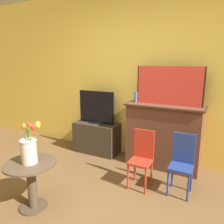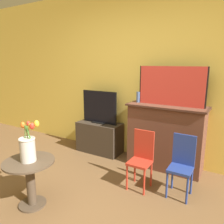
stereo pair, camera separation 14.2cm
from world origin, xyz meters
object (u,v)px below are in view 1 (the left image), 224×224
at_px(tv_monitor, 96,108).
at_px(chair_red, 142,156).
at_px(vase_tulips, 29,148).
at_px(chair_blue, 182,161).
at_px(painting, 169,86).

distance_m(tv_monitor, chair_red, 1.31).
distance_m(chair_red, vase_tulips, 1.34).
distance_m(tv_monitor, chair_blue, 1.69).
bearing_deg(vase_tulips, painting, 58.39).
bearing_deg(chair_blue, vase_tulips, -141.96).
bearing_deg(chair_red, painting, 79.01).
bearing_deg(tv_monitor, chair_blue, -20.16).
bearing_deg(tv_monitor, vase_tulips, -83.12).
relative_size(painting, vase_tulips, 2.19).
height_order(chair_red, vase_tulips, vase_tulips).
height_order(tv_monitor, chair_red, tv_monitor).
distance_m(tv_monitor, vase_tulips, 1.64).
xyz_separation_m(painting, chair_blue, (0.34, -0.58, -0.82)).
distance_m(painting, chair_blue, 1.06).
bearing_deg(painting, vase_tulips, -121.61).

